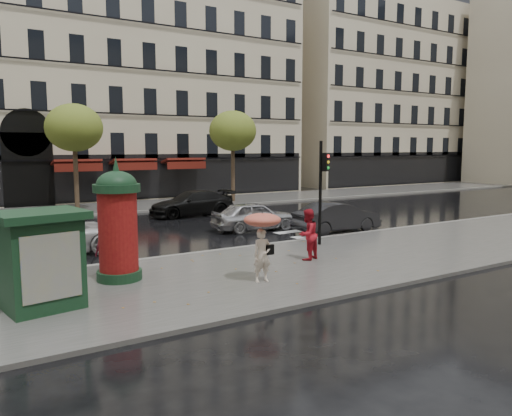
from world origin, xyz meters
TOP-DOWN VIEW (x-y plane):
  - ground at (0.00, 0.00)m, footprint 160.00×160.00m
  - near_sidewalk at (0.00, -0.50)m, footprint 90.00×7.00m
  - far_sidewalk at (0.00, 19.00)m, footprint 90.00×6.00m
  - near_kerb at (0.00, 3.00)m, footprint 90.00×0.25m
  - far_kerb at (0.00, 16.00)m, footprint 90.00×0.25m
  - zebra_crossing at (6.00, 9.60)m, footprint 3.60×11.75m
  - bldg_far_corner at (6.00, 30.00)m, footprint 26.00×14.00m
  - bldg_far_right at (34.00, 30.00)m, footprint 24.00×14.00m
  - tree_far_left at (-2.00, 18.00)m, footprint 3.40×3.40m
  - tree_far_right at (9.00, 18.00)m, footprint 3.40×3.40m
  - woman_umbrella at (-1.14, -1.72)m, footprint 1.08×1.08m
  - woman_red at (1.75, -0.14)m, footprint 1.04×0.93m
  - man_burgundy at (-4.64, 1.37)m, footprint 0.95×0.63m
  - morris_column at (-4.60, 0.73)m, footprint 1.35×1.35m
  - traffic_light at (3.91, 1.73)m, footprint 0.31×0.41m
  - newsstand at (-6.97, -0.93)m, footprint 2.22×1.96m
  - car_silver at (3.81, 6.72)m, footprint 4.31×2.03m
  - car_darkgrey at (6.89, 4.20)m, footprint 4.38×1.59m
  - car_white at (-5.43, 6.12)m, footprint 5.50×2.85m
  - car_black at (3.42, 13.07)m, footprint 5.11×2.12m

SIDE VIEW (x-z plane):
  - ground at x=0.00m, z-range 0.00..0.00m
  - zebra_crossing at x=6.00m, z-range 0.00..0.01m
  - near_sidewalk at x=0.00m, z-range 0.00..0.12m
  - far_sidewalk at x=0.00m, z-range 0.00..0.12m
  - near_kerb at x=0.00m, z-range 0.00..0.14m
  - far_kerb at x=0.00m, z-range 0.00..0.14m
  - car_silver at x=3.81m, z-range 0.00..1.42m
  - car_darkgrey at x=6.89m, z-range 0.00..1.44m
  - car_black at x=3.42m, z-range 0.00..1.48m
  - car_white at x=-5.43m, z-range 0.00..1.48m
  - woman_red at x=1.75m, z-range 0.12..1.90m
  - man_burgundy at x=-4.64m, z-range 0.12..2.04m
  - newsstand at x=-6.97m, z-range 0.15..2.54m
  - woman_umbrella at x=-1.14m, z-range 0.45..2.53m
  - morris_column at x=-4.60m, z-range 0.04..3.68m
  - traffic_light at x=3.91m, z-range 0.56..4.71m
  - tree_far_left at x=-2.00m, z-range 1.85..8.49m
  - tree_far_right at x=9.00m, z-range 1.85..8.49m
  - bldg_far_corner at x=6.00m, z-range -0.14..22.76m
  - bldg_far_right at x=34.00m, z-range -0.14..22.76m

